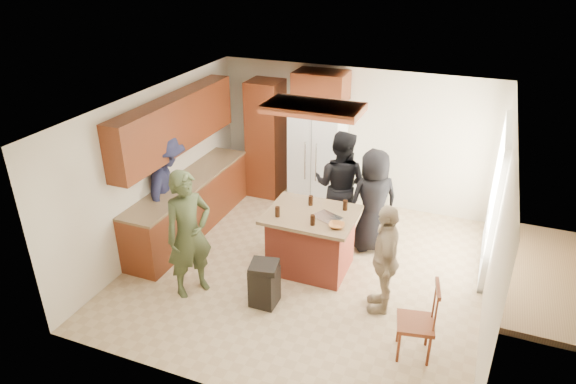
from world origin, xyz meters
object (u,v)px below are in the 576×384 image
at_px(person_behind_right, 373,201).
at_px(person_counter, 168,190).
at_px(refrigerator, 318,158).
at_px(spindle_chair, 417,323).
at_px(person_front_left, 189,234).
at_px(person_behind_left, 340,185).
at_px(trash_bin, 264,283).
at_px(kitchen_island, 311,240).
at_px(person_side_right, 385,259).

xyz_separation_m(person_behind_right, person_counter, (-3.06, -0.96, 0.08)).
height_order(refrigerator, spindle_chair, refrigerator).
xyz_separation_m(person_front_left, refrigerator, (0.74, 3.17, -0.01)).
relative_size(person_behind_left, person_behind_right, 1.10).
distance_m(person_behind_left, trash_bin, 2.23).
bearing_deg(person_behind_right, spindle_chair, 78.29).
height_order(person_behind_right, kitchen_island, person_behind_right).
distance_m(person_side_right, spindle_chair, 0.96).
height_order(person_side_right, refrigerator, refrigerator).
xyz_separation_m(person_front_left, kitchen_island, (1.34, 1.12, -0.43)).
bearing_deg(person_side_right, refrigerator, -157.86).
distance_m(person_side_right, kitchen_island, 1.32).
bearing_deg(person_front_left, person_behind_right, -13.29).
bearing_deg(spindle_chair, person_front_left, 177.87).
bearing_deg(person_front_left, person_side_right, -44.59).
bearing_deg(trash_bin, person_side_right, 18.66).
relative_size(person_counter, refrigerator, 1.01).
bearing_deg(person_counter, trash_bin, -134.83).
bearing_deg(kitchen_island, person_behind_right, 52.20).
bearing_deg(person_front_left, refrigerator, 18.82).
bearing_deg(person_behind_right, person_front_left, 6.83).
relative_size(person_behind_left, refrigerator, 1.01).
height_order(person_side_right, spindle_chair, person_side_right).
height_order(person_front_left, person_side_right, person_front_left).
relative_size(trash_bin, spindle_chair, 0.63).
xyz_separation_m(trash_bin, spindle_chair, (2.04, -0.22, 0.13)).
bearing_deg(kitchen_island, person_behind_left, 84.63).
bearing_deg(refrigerator, person_side_right, -55.22).
bearing_deg(trash_bin, spindle_chair, -6.08).
relative_size(person_front_left, trash_bin, 2.89).
relative_size(person_side_right, refrigerator, 0.85).
bearing_deg(spindle_chair, kitchen_island, 144.62).
bearing_deg(person_behind_left, person_front_left, 60.50).
bearing_deg(spindle_chair, refrigerator, 125.45).
relative_size(person_behind_left, kitchen_island, 1.42).
bearing_deg(person_counter, person_front_left, -155.83).
relative_size(person_behind_right, person_side_right, 1.08).
bearing_deg(trash_bin, refrigerator, 95.63).
relative_size(person_behind_left, person_counter, 1.00).
xyz_separation_m(person_behind_right, trash_bin, (-0.99, -1.91, -0.51)).
distance_m(person_behind_right, person_side_right, 1.50).
height_order(person_front_left, spindle_chair, person_front_left).
bearing_deg(person_side_right, trash_bin, -83.97).
bearing_deg(refrigerator, trash_bin, -84.37).
distance_m(person_behind_right, person_counter, 3.21).
height_order(person_counter, spindle_chair, person_counter).
distance_m(person_counter, trash_bin, 2.36).
relative_size(person_front_left, person_counter, 1.00).
bearing_deg(refrigerator, spindle_chair, -54.55).
bearing_deg(person_front_left, kitchen_island, -18.12).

